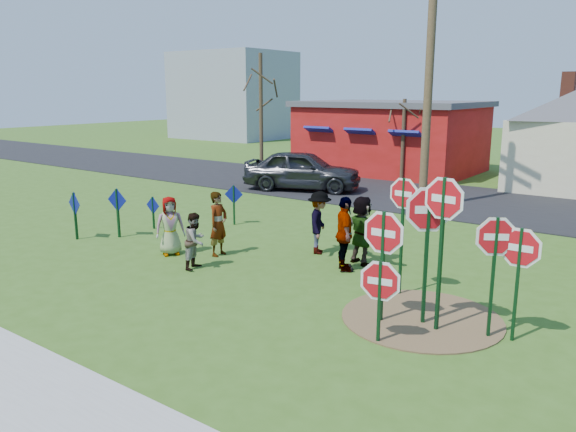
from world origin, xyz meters
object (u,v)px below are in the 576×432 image
object	(u,v)px
person_a	(170,226)
utility_pole	(430,66)
stop_sign_b	(403,206)
suv	(303,170)
stop_sign_a	(383,242)
stop_sign_c	(443,219)
stop_sign_d	(495,247)
person_b	(218,224)

from	to	relation	value
person_a	utility_pole	world-z (taller)	utility_pole
stop_sign_b	suv	bearing A→B (deg)	140.00
stop_sign_a	stop_sign_c	world-z (taller)	stop_sign_c
stop_sign_d	person_a	world-z (taller)	stop_sign_d
person_a	suv	world-z (taller)	suv
stop_sign_b	stop_sign_d	bearing A→B (deg)	-19.14
stop_sign_c	person_a	bearing A→B (deg)	-175.32
stop_sign_a	stop_sign_b	bearing A→B (deg)	102.03
stop_sign_b	stop_sign_d	size ratio (longest dim) A/B	1.14
suv	stop_sign_d	bearing A→B (deg)	-153.31
utility_pole	person_a	bearing A→B (deg)	-107.56
stop_sign_b	stop_sign_c	size ratio (longest dim) A/B	0.89
person_b	utility_pole	bearing A→B (deg)	-16.87
stop_sign_c	utility_pole	distance (m)	11.96
stop_sign_a	stop_sign_c	distance (m)	1.23
person_b	suv	bearing A→B (deg)	17.76
suv	person_b	bearing A→B (deg)	-178.37
stop_sign_c	suv	bearing A→B (deg)	142.54
utility_pole	person_b	bearing A→B (deg)	-102.42
stop_sign_a	stop_sign_d	distance (m)	2.02
stop_sign_a	stop_sign_b	distance (m)	1.68
stop_sign_d	utility_pole	world-z (taller)	utility_pole
stop_sign_a	person_b	size ratio (longest dim) A/B	1.33
stop_sign_d	person_b	size ratio (longest dim) A/B	1.35
stop_sign_b	utility_pole	distance (m)	10.29
suv	stop_sign_b	bearing A→B (deg)	-156.56
utility_pole	stop_sign_c	bearing A→B (deg)	-65.62
stop_sign_b	person_b	distance (m)	5.51
suv	person_a	bearing A→B (deg)	174.72
suv	stop_sign_a	bearing A→B (deg)	-159.86
stop_sign_a	suv	distance (m)	14.99
suv	stop_sign_c	bearing A→B (deg)	-156.32
person_a	person_b	world-z (taller)	person_b
stop_sign_d	stop_sign_c	bearing A→B (deg)	166.74
stop_sign_b	person_a	xyz separation A→B (m)	(-6.52, -0.87, -1.21)
stop_sign_b	person_a	size ratio (longest dim) A/B	1.69
stop_sign_d	utility_pole	bearing A→B (deg)	87.96
stop_sign_c	utility_pole	xyz separation A→B (m)	(-4.76, 10.51, 3.16)
stop_sign_a	person_a	distance (m)	6.95
person_a	suv	size ratio (longest dim) A/B	0.31
utility_pole	stop_sign_d	bearing A→B (deg)	-61.05
stop_sign_c	person_b	size ratio (longest dim) A/B	1.73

